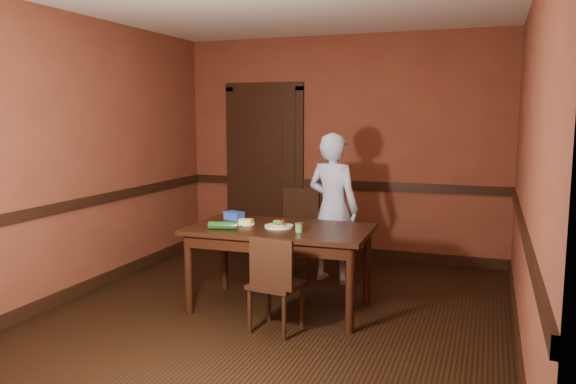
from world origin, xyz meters
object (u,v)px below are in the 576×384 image
Objects in this scene: cheese_saucer at (246,222)px; food_tub at (234,216)px; chair_far at (298,234)px; sauce_jar at (299,227)px; dining_table at (280,268)px; chair_near at (276,283)px; person at (333,208)px; sandwich_plate at (279,225)px.

food_tub reaches higher than cheese_saucer.
chair_far reaches higher than sauce_jar.
dining_table is at bearing -0.28° from cheese_saucer.
cheese_saucer is (-0.33, 0.00, 0.40)m from dining_table.
sauce_jar is at bearing -94.36° from chair_near.
chair_far is 0.50m from person.
cheese_saucer is at bearing 165.00° from sauce_jar.
dining_table is 0.50m from sauce_jar.
sauce_jar is (0.08, 0.35, 0.39)m from chair_near.
dining_table is 1.00m from chair_far.
chair_near is at bearing -69.32° from chair_far.
sauce_jar is (0.23, -0.15, 0.42)m from dining_table.
dining_table is 7.78× the size of food_tub.
cheese_saucer is at bearing 177.26° from sandwich_plate.
sauce_jar is at bearing -34.27° from dining_table.
food_tub is at bearing 61.74° from person.
chair_near is 0.63m from sandwich_plate.
person is at bearing 77.38° from sandwich_plate.
sauce_jar is at bearing -29.84° from sandwich_plate.
cheese_saucer is (-0.33, 0.02, 0.00)m from sandwich_plate.
dining_table is 1.03× the size of person.
sauce_jar is (0.01, -1.13, 0.01)m from person.
cheese_saucer is (-0.49, 0.50, 0.37)m from chair_near.
chair_far is at bearing 82.46° from food_tub.
person is at bearing 9.45° from chair_far.
dining_table is 0.70m from food_tub.
chair_near is at bearing 102.74° from person.
person is 1.02m from sandwich_plate.
cheese_saucer is 0.77× the size of food_tub.
chair_far is at bearing 80.41° from cheese_saucer.
chair_near is (0.16, -0.50, 0.02)m from dining_table.
cheese_saucer is at bearing -23.76° from food_tub.
chair_near is at bearing -74.17° from dining_table.
chair_near is at bearing -27.09° from food_tub.
cheese_saucer is at bearing -91.26° from chair_far.
food_tub reaches higher than sandwich_plate.
sauce_jar is at bearing -62.14° from chair_far.
chair_near is 3.88× the size of food_tub.
chair_near is 10.01× the size of sauce_jar.
food_tub is at bearing -36.91° from chair_near.
chair_far reaches higher than dining_table.
food_tub is at bearing 138.72° from cheese_saucer.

